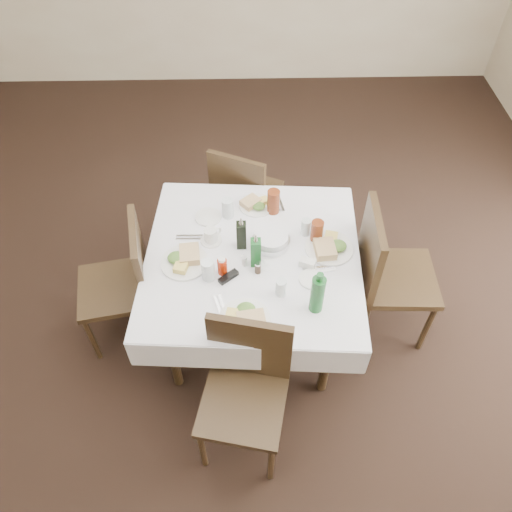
{
  "coord_description": "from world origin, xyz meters",
  "views": [
    {
      "loc": [
        0.14,
        -2.0,
        3.05
      ],
      "look_at": [
        0.19,
        -0.02,
        0.8
      ],
      "focal_mm": 35.0,
      "sensor_mm": 36.0,
      "label": 1
    }
  ],
  "objects_px": {
    "water_n": "(228,208)",
    "oil_cruet_dark": "(241,234)",
    "chair_north": "(243,192)",
    "green_bottle": "(317,294)",
    "chair_east": "(385,269)",
    "oil_cruet_green": "(256,251)",
    "ketchup_bottle": "(222,266)",
    "chair_west": "(126,278)",
    "coffee_mug": "(211,236)",
    "chair_south": "(246,382)",
    "water_e": "(306,227)",
    "water_w": "(208,270)",
    "bread_basket": "(271,240)",
    "water_s": "(281,288)",
    "dining_table": "(253,264)"
  },
  "relations": [
    {
      "from": "bread_basket",
      "to": "ketchup_bottle",
      "type": "height_order",
      "value": "ketchup_bottle"
    },
    {
      "from": "chair_south",
      "to": "chair_east",
      "type": "relative_size",
      "value": 0.93
    },
    {
      "from": "chair_south",
      "to": "water_s",
      "type": "bearing_deg",
      "value": 64.73
    },
    {
      "from": "dining_table",
      "to": "coffee_mug",
      "type": "relative_size",
      "value": 10.42
    },
    {
      "from": "water_e",
      "to": "ketchup_bottle",
      "type": "xyz_separation_m",
      "value": [
        -0.52,
        -0.31,
        0.0
      ]
    },
    {
      "from": "dining_table",
      "to": "water_w",
      "type": "bearing_deg",
      "value": -146.59
    },
    {
      "from": "water_n",
      "to": "bread_basket",
      "type": "relative_size",
      "value": 0.59
    },
    {
      "from": "dining_table",
      "to": "chair_north",
      "type": "bearing_deg",
      "value": 93.68
    },
    {
      "from": "chair_north",
      "to": "oil_cruet_green",
      "type": "height_order",
      "value": "oil_cruet_green"
    },
    {
      "from": "chair_west",
      "to": "water_n",
      "type": "xyz_separation_m",
      "value": [
        0.66,
        0.34,
        0.28
      ]
    },
    {
      "from": "oil_cruet_green",
      "to": "ketchup_bottle",
      "type": "distance_m",
      "value": 0.21
    },
    {
      "from": "water_e",
      "to": "green_bottle",
      "type": "bearing_deg",
      "value": -89.55
    },
    {
      "from": "chair_east",
      "to": "ketchup_bottle",
      "type": "distance_m",
      "value": 1.06
    },
    {
      "from": "bread_basket",
      "to": "coffee_mug",
      "type": "distance_m",
      "value": 0.38
    },
    {
      "from": "oil_cruet_dark",
      "to": "oil_cruet_green",
      "type": "relative_size",
      "value": 0.98
    },
    {
      "from": "chair_south",
      "to": "chair_west",
      "type": "distance_m",
      "value": 1.07
    },
    {
      "from": "water_n",
      "to": "green_bottle",
      "type": "relative_size",
      "value": 0.46
    },
    {
      "from": "water_s",
      "to": "green_bottle",
      "type": "distance_m",
      "value": 0.23
    },
    {
      "from": "chair_east",
      "to": "oil_cruet_dark",
      "type": "bearing_deg",
      "value": 175.71
    },
    {
      "from": "green_bottle",
      "to": "dining_table",
      "type": "bearing_deg",
      "value": 130.32
    },
    {
      "from": "chair_north",
      "to": "water_s",
      "type": "height_order",
      "value": "chair_north"
    },
    {
      "from": "chair_south",
      "to": "chair_east",
      "type": "height_order",
      "value": "chair_east"
    },
    {
      "from": "chair_north",
      "to": "chair_east",
      "type": "height_order",
      "value": "chair_east"
    },
    {
      "from": "water_w",
      "to": "coffee_mug",
      "type": "bearing_deg",
      "value": 88.9
    },
    {
      "from": "water_n",
      "to": "bread_basket",
      "type": "xyz_separation_m",
      "value": [
        0.27,
        -0.26,
        -0.03
      ]
    },
    {
      "from": "chair_east",
      "to": "water_w",
      "type": "relative_size",
      "value": 7.39
    },
    {
      "from": "chair_west",
      "to": "coffee_mug",
      "type": "relative_size",
      "value": 7.21
    },
    {
      "from": "chair_east",
      "to": "water_e",
      "type": "xyz_separation_m",
      "value": [
        -0.51,
        0.17,
        0.23
      ]
    },
    {
      "from": "chair_west",
      "to": "water_s",
      "type": "bearing_deg",
      "value": -17.7
    },
    {
      "from": "dining_table",
      "to": "chair_east",
      "type": "distance_m",
      "value": 0.85
    },
    {
      "from": "oil_cruet_dark",
      "to": "ketchup_bottle",
      "type": "distance_m",
      "value": 0.24
    },
    {
      "from": "chair_south",
      "to": "chair_east",
      "type": "bearing_deg",
      "value": 39.62
    },
    {
      "from": "water_w",
      "to": "ketchup_bottle",
      "type": "bearing_deg",
      "value": 25.53
    },
    {
      "from": "chair_east",
      "to": "coffee_mug",
      "type": "distance_m",
      "value": 1.13
    },
    {
      "from": "chair_west",
      "to": "oil_cruet_green",
      "type": "relative_size",
      "value": 3.82
    },
    {
      "from": "water_n",
      "to": "oil_cruet_green",
      "type": "relative_size",
      "value": 0.54
    },
    {
      "from": "dining_table",
      "to": "chair_west",
      "type": "distance_m",
      "value": 0.82
    },
    {
      "from": "water_w",
      "to": "green_bottle",
      "type": "distance_m",
      "value": 0.65
    },
    {
      "from": "dining_table",
      "to": "oil_cruet_dark",
      "type": "bearing_deg",
      "value": 130.66
    },
    {
      "from": "chair_west",
      "to": "coffee_mug",
      "type": "bearing_deg",
      "value": 11.81
    },
    {
      "from": "chair_south",
      "to": "water_s",
      "type": "distance_m",
      "value": 0.55
    },
    {
      "from": "water_n",
      "to": "oil_cruet_dark",
      "type": "bearing_deg",
      "value": -72.03
    },
    {
      "from": "chair_north",
      "to": "green_bottle",
      "type": "bearing_deg",
      "value": -72.39
    },
    {
      "from": "water_n",
      "to": "water_e",
      "type": "bearing_deg",
      "value": -19.33
    },
    {
      "from": "chair_east",
      "to": "ketchup_bottle",
      "type": "height_order",
      "value": "chair_east"
    },
    {
      "from": "water_e",
      "to": "oil_cruet_green",
      "type": "bearing_deg",
      "value": -142.75
    },
    {
      "from": "oil_cruet_green",
      "to": "green_bottle",
      "type": "height_order",
      "value": "green_bottle"
    },
    {
      "from": "water_w",
      "to": "chair_north",
      "type": "bearing_deg",
      "value": 78.6
    },
    {
      "from": "oil_cruet_dark",
      "to": "green_bottle",
      "type": "xyz_separation_m",
      "value": [
        0.41,
        -0.48,
        0.03
      ]
    },
    {
      "from": "chair_west",
      "to": "water_e",
      "type": "xyz_separation_m",
      "value": [
        1.15,
        0.17,
        0.27
      ]
    }
  ]
}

